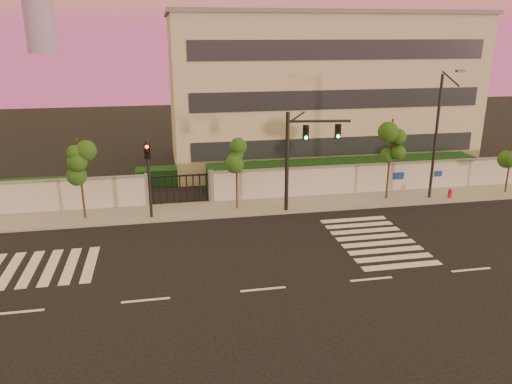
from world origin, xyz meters
The scene contains 14 objects.
ground centered at (0.00, 0.00, 0.00)m, with size 120.00×120.00×0.00m, color black.
sidewalk centered at (0.00, 10.50, 0.07)m, with size 60.00×3.00×0.15m, color gray.
perimeter_wall centered at (0.10, 12.00, 1.07)m, with size 60.00×0.36×2.20m.
hedge_row centered at (1.17, 14.74, 0.82)m, with size 41.00×4.25×1.80m.
institutional_building centered at (9.00, 21.99, 6.16)m, with size 24.40×12.40×12.25m.
road_markings centered at (-1.58, 3.76, 0.01)m, with size 57.00×7.62×0.02m.
street_tree_c centered at (-8.69, 10.28, 3.63)m, with size 1.58×1.26×4.93m.
street_tree_d centered at (0.45, 10.32, 3.26)m, with size 1.39×1.10×4.43m.
street_tree_e centered at (10.49, 10.32, 4.01)m, with size 1.62×1.29×5.45m.
street_tree_f centered at (19.21, 10.13, 3.15)m, with size 1.45×1.16×4.28m.
traffic_signal_main centered at (4.16, 9.36, 3.94)m, with size 3.93×0.66×6.23m.
traffic_signal_secondary centered at (-4.83, 9.65, 3.06)m, with size 0.37×0.35×4.82m.
streetlight_east centered at (13.40, 9.82, 4.65)m, with size 0.51×2.07×8.60m.
fire_hydrant centered at (14.69, 9.65, 0.39)m, with size 0.31×0.29×0.78m.
Camera 1 is at (-3.92, -18.96, 10.63)m, focal length 35.00 mm.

